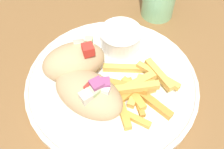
# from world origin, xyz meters

# --- Properties ---
(table) EXTENTS (1.12, 1.12, 0.70)m
(table) POSITION_xyz_m (0.00, 0.00, 0.62)
(table) COLOR brown
(table) RESTS_ON ground_plane
(plate) EXTENTS (0.30, 0.30, 0.02)m
(plate) POSITION_xyz_m (0.02, -0.06, 0.71)
(plate) COLOR white
(plate) RESTS_ON table
(pita_sandwich_near) EXTENTS (0.14, 0.14, 0.07)m
(pita_sandwich_near) POSITION_xyz_m (-0.02, -0.09, 0.74)
(pita_sandwich_near) COLOR tan
(pita_sandwich_near) RESTS_ON plate
(pita_sandwich_far) EXTENTS (0.12, 0.09, 0.07)m
(pita_sandwich_far) POSITION_xyz_m (-0.04, -0.03, 0.75)
(pita_sandwich_far) COLOR tan
(pita_sandwich_far) RESTS_ON plate
(fries_pile) EXTENTS (0.14, 0.13, 0.03)m
(fries_pile) POSITION_xyz_m (0.06, -0.09, 0.73)
(fries_pile) COLOR gold
(fries_pile) RESTS_ON plate
(sauce_ramekin) EXTENTS (0.08, 0.08, 0.04)m
(sauce_ramekin) POSITION_xyz_m (0.05, 0.02, 0.74)
(sauce_ramekin) COLOR white
(sauce_ramekin) RESTS_ON plate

